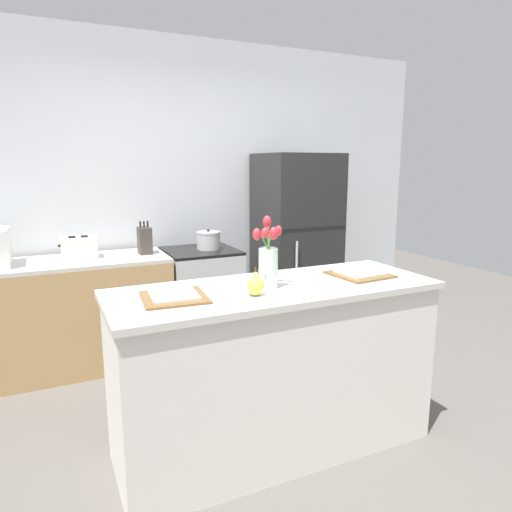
{
  "coord_description": "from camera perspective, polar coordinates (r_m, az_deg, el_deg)",
  "views": [
    {
      "loc": [
        -1.11,
        -2.12,
        1.6
      ],
      "look_at": [
        0.0,
        0.25,
        1.08
      ],
      "focal_mm": 32.0,
      "sensor_mm": 36.0,
      "label": 1
    }
  ],
  "objects": [
    {
      "name": "refrigerator",
      "position": [
        4.36,
        5.01,
        1.4
      ],
      "size": [
        0.68,
        0.67,
        1.7
      ],
      "color": "black",
      "rests_on": "ground_plane"
    },
    {
      "name": "ground_plane",
      "position": [
        2.88,
        2.28,
        -22.51
      ],
      "size": [
        10.0,
        10.0,
        0.0
      ],
      "primitive_type": "plane",
      "color": "#59544F"
    },
    {
      "name": "pear_figurine",
      "position": [
        2.28,
        -0.07,
        -3.58
      ],
      "size": [
        0.09,
        0.09,
        0.14
      ],
      "color": "#E5CC4C",
      "rests_on": "kitchen_island"
    },
    {
      "name": "stove_range",
      "position": [
        4.08,
        -6.79,
        -5.29
      ],
      "size": [
        0.6,
        0.61,
        0.88
      ],
      "color": "#B2B5B7",
      "rests_on": "ground_plane"
    },
    {
      "name": "cooking_pot",
      "position": [
        3.97,
        -5.96,
        1.96
      ],
      "size": [
        0.21,
        0.21,
        0.18
      ],
      "color": "#B2B5B7",
      "rests_on": "stove_range"
    },
    {
      "name": "plate_setting_right",
      "position": [
        2.77,
        12.84,
        -2.2
      ],
      "size": [
        0.33,
        0.33,
        0.02
      ],
      "color": "brown",
      "rests_on": "kitchen_island"
    },
    {
      "name": "toaster",
      "position": [
        3.82,
        -21.26,
        0.99
      ],
      "size": [
        0.28,
        0.18,
        0.17
      ],
      "color": "silver",
      "rests_on": "back_counter"
    },
    {
      "name": "back_counter",
      "position": [
        3.9,
        -23.32,
        -6.96
      ],
      "size": [
        1.68,
        0.6,
        0.88
      ],
      "color": "tan",
      "rests_on": "ground_plane"
    },
    {
      "name": "plate_setting_left",
      "position": [
        2.28,
        -10.2,
        -5.03
      ],
      "size": [
        0.33,
        0.33,
        0.02
      ],
      "color": "brown",
      "rests_on": "kitchen_island"
    },
    {
      "name": "back_wall",
      "position": [
        4.27,
        -10.07,
        7.79
      ],
      "size": [
        5.2,
        0.08,
        2.7
      ],
      "color": "silver",
      "rests_on": "ground_plane"
    },
    {
      "name": "kitchen_island",
      "position": [
        2.64,
        2.36,
        -13.81
      ],
      "size": [
        1.8,
        0.66,
        0.96
      ],
      "color": "silver",
      "rests_on": "ground_plane"
    },
    {
      "name": "knife_block",
      "position": [
        3.85,
        -13.74,
        1.91
      ],
      "size": [
        0.1,
        0.14,
        0.27
      ],
      "color": "#3D3833",
      "rests_on": "back_counter"
    },
    {
      "name": "flower_vase",
      "position": [
        2.4,
        1.51,
        -0.61
      ],
      "size": [
        0.16,
        0.13,
        0.38
      ],
      "color": "silver",
      "rests_on": "kitchen_island"
    }
  ]
}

